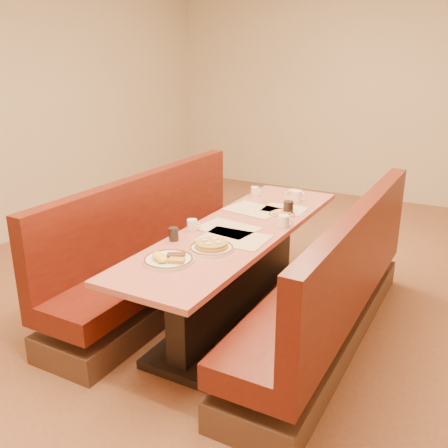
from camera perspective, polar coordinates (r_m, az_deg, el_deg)
The scene contains 19 objects.
ground at distance 4.03m, azimuth 1.64°, elevation -10.55°, with size 8.00×8.00×0.00m, color #9E6647.
room_envelope at distance 3.51m, azimuth 1.94°, elevation 18.10°, with size 6.04×8.04×2.82m.
diner_table at distance 3.86m, azimuth 1.69°, elevation -5.70°, with size 0.70×2.50×0.75m.
booth_left at distance 4.22m, azimuth -7.21°, elevation -3.81°, with size 0.55×2.50×1.05m.
booth_right at distance 3.62m, azimuth 12.14°, elevation -8.10°, with size 0.55×2.50×1.05m.
placemat_near_left at distance 3.69m, azimuth 0.42°, elevation -0.49°, with size 0.42×0.32×0.00m, color beige.
placemat_near_right at distance 3.50m, azimuth 1.19°, elevation -1.62°, with size 0.46×0.34×0.00m, color beige.
placemat_far_left at distance 4.14m, azimuth 3.45°, elevation 1.67°, with size 0.44×0.33×0.00m, color beige.
placemat_far_right at distance 4.18m, azimuth 6.91°, elevation 1.71°, with size 0.34×0.26×0.00m, color beige.
pancake_plate at distance 3.29m, azimuth -1.43°, elevation -2.61°, with size 0.30×0.30×0.07m.
eggs_plate at distance 3.13m, azimuth -6.45°, elevation -4.01°, with size 0.32×0.32×0.06m.
extra_plate_mid at distance 4.02m, azimuth 6.63°, elevation 1.16°, with size 0.21×0.21×0.04m.
extra_plate_far at distance 4.65m, azimuth 8.03°, elevation 3.58°, with size 0.21×0.21×0.04m.
coffee_mug_a at distance 3.75m, azimuth 6.87°, elevation 0.34°, with size 0.12×0.08×0.09m.
coffee_mug_b at distance 3.66m, azimuth -3.62°, elevation -0.08°, with size 0.11×0.08×0.08m.
coffee_mug_c at distance 4.41m, azimuth 8.33°, elevation 3.19°, with size 0.13×0.09×0.10m.
coffee_mug_d at distance 4.56m, azimuth 3.58°, elevation 3.76°, with size 0.11×0.08×0.08m.
soda_tumbler_near at distance 3.47m, azimuth -5.78°, elevation -1.16°, with size 0.07×0.07×0.09m.
soda_tumbler_mid at distance 4.04m, azimuth 7.36°, elevation 1.83°, with size 0.08×0.08×0.11m.
Camera 1 is at (1.59, -3.12, 1.98)m, focal length 40.00 mm.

